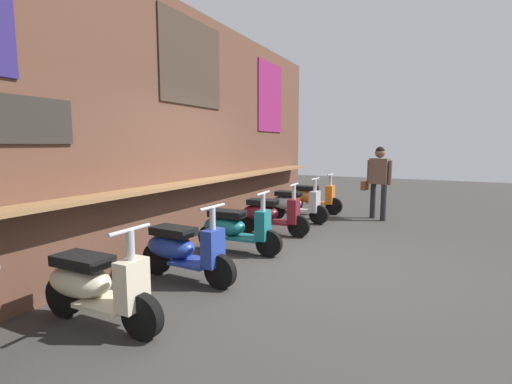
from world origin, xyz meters
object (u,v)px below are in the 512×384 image
object	(u,v)px
scooter_teal	(234,228)
scooter_orange	(311,197)
scooter_silver	(293,204)
scooter_cream	(93,285)
scooter_maroon	(269,214)
shopper_with_handbag	(378,176)
scooter_blue	(181,249)

from	to	relation	value
scooter_teal	scooter_orange	distance (m)	3.81
scooter_teal	scooter_orange	world-z (taller)	same
scooter_silver	scooter_cream	bearing A→B (deg)	-86.69
scooter_maroon	shopper_with_handbag	size ratio (longest dim) A/B	0.87
scooter_orange	scooter_blue	bearing A→B (deg)	-88.75
scooter_blue	scooter_silver	xyz separation A→B (m)	(3.92, 0.00, 0.00)
scooter_blue	scooter_silver	distance (m)	3.92
scooter_teal	shopper_with_handbag	xyz separation A→B (m)	(3.65, -1.59, 0.59)
scooter_teal	shopper_with_handbag	size ratio (longest dim) A/B	0.87
scooter_cream	shopper_with_handbag	xyz separation A→B (m)	(6.28, -1.59, 0.59)
scooter_maroon	scooter_blue	bearing A→B (deg)	-93.05
scooter_teal	shopper_with_handbag	bearing A→B (deg)	63.85
scooter_maroon	scooter_orange	world-z (taller)	same
scooter_cream	shopper_with_handbag	size ratio (longest dim) A/B	0.87
scooter_orange	scooter_maroon	bearing A→B (deg)	-88.75
scooter_cream	scooter_silver	bearing A→B (deg)	89.69
scooter_cream	scooter_blue	distance (m)	1.31
scooter_cream	scooter_orange	world-z (taller)	same
scooter_cream	scooter_silver	size ratio (longest dim) A/B	1.00
scooter_cream	scooter_teal	distance (m)	2.62
scooter_silver	scooter_blue	bearing A→B (deg)	-86.69
scooter_silver	scooter_orange	xyz separation A→B (m)	(1.20, 0.00, 0.00)
scooter_cream	scooter_maroon	world-z (taller)	same
scooter_cream	shopper_with_handbag	bearing A→B (deg)	75.44
scooter_cream	scooter_orange	distance (m)	6.43
scooter_blue	scooter_maroon	size ratio (longest dim) A/B	1.00
scooter_maroon	scooter_silver	distance (m)	1.31
shopper_with_handbag	scooter_cream	bearing A→B (deg)	-0.02
scooter_blue	scooter_teal	bearing A→B (deg)	93.36
scooter_cream	scooter_silver	distance (m)	5.23
scooter_maroon	scooter_orange	bearing A→B (deg)	86.95
scooter_blue	scooter_maroon	bearing A→B (deg)	93.36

